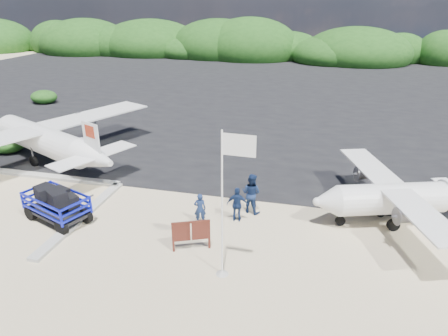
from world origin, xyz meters
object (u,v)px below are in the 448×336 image
at_px(crew_c, 237,204).
at_px(aircraft_large, 376,103).
at_px(crew_b, 251,193).
at_px(baggage_cart, 60,221).
at_px(flagpole, 222,274).
at_px(signboard, 192,249).
at_px(crew_a, 200,209).
at_px(aircraft_small, 189,88).

height_order(crew_c, aircraft_large, aircraft_large).
bearing_deg(crew_b, baggage_cart, 36.40).
bearing_deg(flagpole, signboard, 142.45).
bearing_deg(crew_b, crew_a, 54.89).
xyz_separation_m(signboard, aircraft_large, (9.75, 27.25, 0.00)).
relative_size(crew_b, aircraft_small, 0.26).
bearing_deg(signboard, crew_c, 40.58).
bearing_deg(crew_c, signboard, 57.57).
distance_m(baggage_cart, flagpole, 8.36).
height_order(flagpole, aircraft_small, flagpole).
height_order(baggage_cart, crew_b, crew_b).
distance_m(crew_a, aircraft_large, 27.12).
xyz_separation_m(baggage_cart, crew_c, (7.87, 1.96, 0.82)).
relative_size(crew_a, crew_c, 0.90).
bearing_deg(flagpole, aircraft_small, 110.32).
xyz_separation_m(aircraft_large, aircraft_small, (-19.67, 2.58, 0.00)).
distance_m(crew_a, aircraft_small, 29.43).
distance_m(baggage_cart, aircraft_small, 29.31).
bearing_deg(baggage_cart, aircraft_small, 117.54).
height_order(crew_b, crew_c, crew_b).
bearing_deg(aircraft_small, flagpole, 91.84).
bearing_deg(crew_a, flagpole, 102.70).
xyz_separation_m(baggage_cart, aircraft_small, (-3.36, 29.12, 0.00)).
bearing_deg(crew_a, aircraft_small, -87.37).
bearing_deg(aircraft_large, crew_c, 95.41).
distance_m(crew_c, aircraft_small, 29.41).
bearing_deg(signboard, crew_b, 40.68).
height_order(signboard, crew_b, crew_b).
xyz_separation_m(baggage_cart, crew_a, (6.31, 1.34, 0.74)).
bearing_deg(crew_c, aircraft_large, -115.16).
distance_m(signboard, crew_b, 4.15).
bearing_deg(aircraft_large, baggage_cart, 82.78).
bearing_deg(aircraft_large, crew_a, 92.70).
height_order(baggage_cart, aircraft_small, aircraft_small).
bearing_deg(baggage_cart, crew_b, 40.17).
height_order(signboard, aircraft_large, aircraft_large).
xyz_separation_m(signboard, crew_a, (-0.25, 2.05, 0.74)).
distance_m(signboard, aircraft_large, 28.94).
relative_size(flagpole, crew_c, 3.38).
bearing_deg(crew_a, signboard, 80.48).
relative_size(flagpole, crew_a, 3.77).
relative_size(flagpole, crew_b, 2.85).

